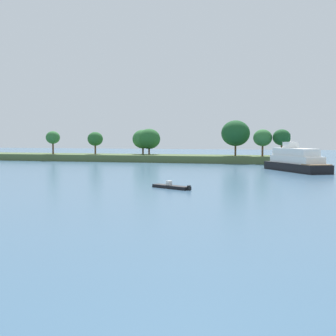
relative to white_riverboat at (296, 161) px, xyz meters
name	(u,v)px	position (x,y,z in m)	size (l,w,h in m)	color
treeline_island	(138,151)	(-38.76, 25.59, 0.70)	(91.40, 11.47, 9.92)	#4C6038
white_riverboat	(296,161)	(0.00, 0.00, 0.00)	(12.16, 16.20, 6.53)	black
small_motorboat	(172,187)	(-13.35, -33.87, -1.56)	(5.26, 3.63, 0.86)	black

